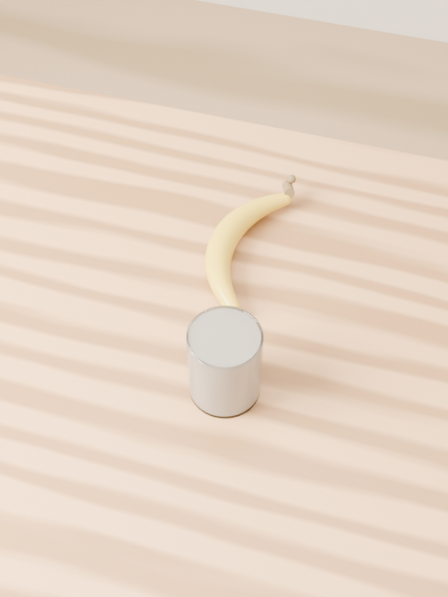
# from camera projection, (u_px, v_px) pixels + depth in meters

# --- Properties ---
(room) EXTENTS (4.04, 4.04, 2.70)m
(room) POSITION_uv_depth(u_px,v_px,m) (194.00, 3.00, 0.59)
(room) COLOR #9C704B
(room) RESTS_ON ground
(table) EXTENTS (1.20, 0.80, 0.90)m
(table) POSITION_uv_depth(u_px,v_px,m) (207.00, 413.00, 1.05)
(table) COLOR #B8723C
(table) RESTS_ON ground
(smoothie_glass) EXTENTS (0.08, 0.08, 0.10)m
(smoothie_glass) POSITION_uv_depth(u_px,v_px,m) (225.00, 363.00, 0.88)
(smoothie_glass) COLOR white
(smoothie_glass) RESTS_ON table
(banana) EXTENTS (0.13, 0.29, 0.03)m
(banana) POSITION_uv_depth(u_px,v_px,m) (223.00, 240.00, 1.03)
(banana) COLOR #C59314
(banana) RESTS_ON table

